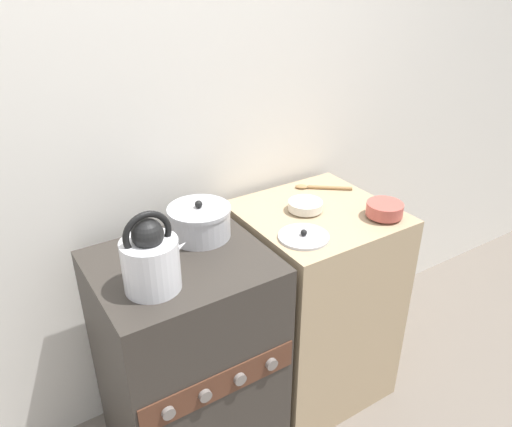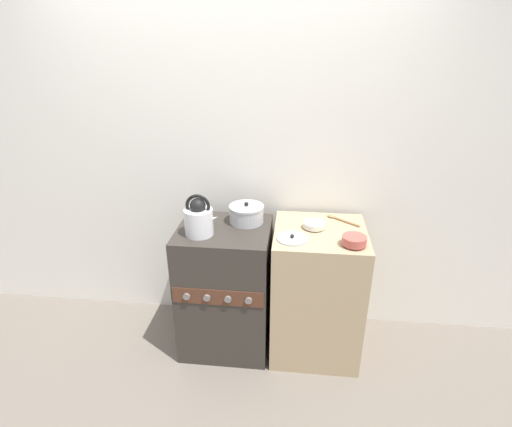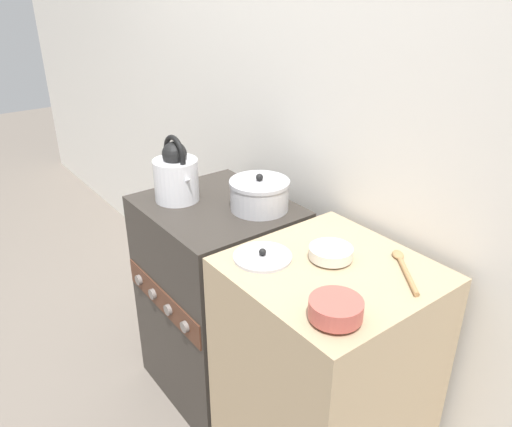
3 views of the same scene
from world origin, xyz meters
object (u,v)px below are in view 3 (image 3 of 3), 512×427
(cooking_pot, at_px, (259,195))
(loose_pot_lid, at_px, (263,256))
(enamel_bowl, at_px, (336,309))
(small_ceramic_bowl, at_px, (331,253))
(kettle, at_px, (176,175))
(stove, at_px, (219,300))

(cooking_pot, bearing_deg, loose_pot_lid, -35.94)
(loose_pot_lid, bearing_deg, enamel_bowl, -6.57)
(cooking_pot, xyz_separation_m, loose_pot_lid, (0.31, -0.22, -0.05))
(enamel_bowl, bearing_deg, cooking_pot, 158.45)
(enamel_bowl, distance_m, loose_pot_lid, 0.37)
(small_ceramic_bowl, bearing_deg, kettle, -167.82)
(enamel_bowl, height_order, loose_pot_lid, enamel_bowl)
(small_ceramic_bowl, height_order, loose_pot_lid, small_ceramic_bowl)
(cooking_pot, relative_size, loose_pot_lid, 1.22)
(stove, distance_m, kettle, 0.59)
(kettle, bearing_deg, stove, 35.01)
(stove, relative_size, loose_pot_lid, 4.84)
(stove, height_order, kettle, kettle)
(cooking_pot, height_order, small_ceramic_bowl, cooking_pot)
(enamel_bowl, xyz_separation_m, small_ceramic_bowl, (-0.23, 0.21, -0.01))
(kettle, distance_m, cooking_pot, 0.34)
(stove, bearing_deg, kettle, -144.99)
(small_ceramic_bowl, bearing_deg, stove, -174.05)
(stove, height_order, small_ceramic_bowl, small_ceramic_bowl)
(small_ceramic_bowl, distance_m, loose_pot_lid, 0.22)
(stove, height_order, cooking_pot, cooking_pot)
(cooking_pot, bearing_deg, small_ceramic_bowl, -7.15)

